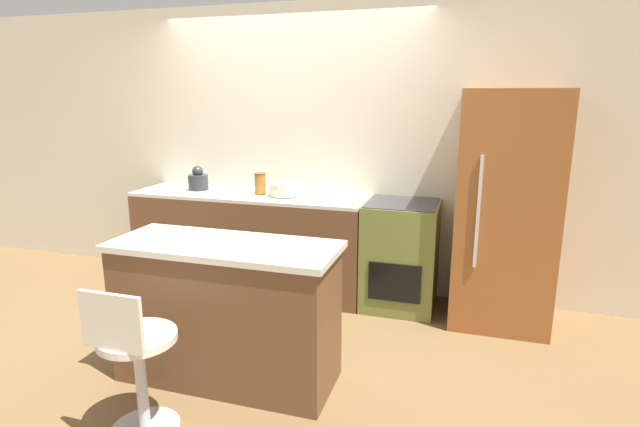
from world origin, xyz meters
The scene contains 10 objects.
ground_plane centered at (0.00, 0.00, 0.00)m, with size 14.00×14.00×0.00m, color brown.
wall_back centered at (0.00, 0.65, 1.30)m, with size 8.00×0.06×2.60m.
back_counter centered at (-0.33, 0.32, 0.46)m, with size 2.18×0.60×0.92m.
kitchen_island centered at (0.19, -1.15, 0.46)m, with size 1.43×0.57×0.91m.
oven_range centered at (1.08, 0.32, 0.46)m, with size 0.61×0.61×0.92m.
refrigerator centered at (1.88, 0.27, 0.92)m, with size 0.74×0.72×1.84m.
stool_chair centered at (0.00, -1.81, 0.43)m, with size 0.41×0.41×0.88m.
kettle centered at (-0.85, 0.33, 1.01)m, with size 0.19×0.19×0.23m.
mixing_bowl centered at (0.02, 0.33, 0.97)m, with size 0.28×0.28×0.11m.
canister_jar centered at (-0.22, 0.33, 1.01)m, with size 0.11×0.11×0.19m.
Camera 1 is at (1.62, -3.78, 1.80)m, focal length 28.00 mm.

